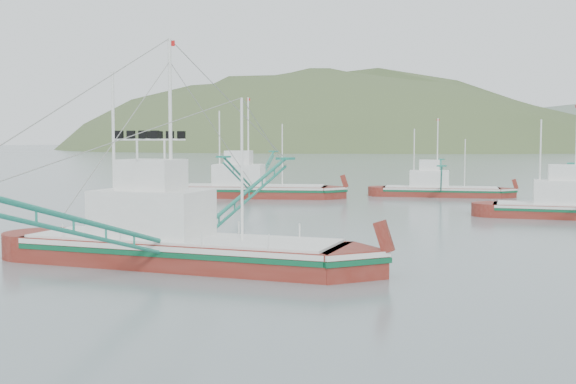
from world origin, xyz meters
The scene contains 5 objects.
ground centered at (0.00, 0.00, 0.00)m, with size 1200.00×1200.00×0.00m, color slate.
main_boat centered at (-1.90, -1.72, 2.01)m, with size 16.78×29.29×11.94m.
bg_boat_far centered at (-3.74, 46.23, 1.75)m, with size 12.85×21.93×9.12m.
bg_boat_left centered at (-20.72, 35.04, 2.28)m, with size 16.03×27.13×11.44m.
headland_left centered at (-180.00, 360.00, 0.00)m, with size 448.00×308.00×210.00m, color #3F522A.
Camera 1 is at (20.09, -29.73, 6.21)m, focal length 45.00 mm.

